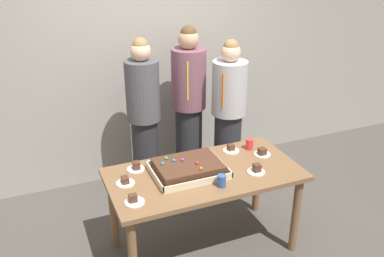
{
  "coord_description": "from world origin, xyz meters",
  "views": [
    {
      "loc": [
        -1.27,
        -2.79,
        2.58
      ],
      "look_at": [
        -0.05,
        0.15,
        1.13
      ],
      "focal_mm": 39.52,
      "sensor_mm": 36.0,
      "label": 1
    }
  ],
  "objects": [
    {
      "name": "party_table",
      "position": [
        0.0,
        0.0,
        0.68
      ],
      "size": [
        1.62,
        0.82,
        0.78
      ],
      "color": "brown",
      "rests_on": "ground_plane"
    },
    {
      "name": "drink_cup_middle",
      "position": [
        0.03,
        -0.25,
        0.83
      ],
      "size": [
        0.07,
        0.07,
        0.1
      ],
      "primitive_type": "cylinder",
      "color": "#2D5199",
      "rests_on": "party_table"
    },
    {
      "name": "person_serving_front",
      "position": [
        -0.22,
        1.0,
        0.9
      ],
      "size": [
        0.34,
        0.34,
        1.73
      ],
      "rotation": [
        0.0,
        0.0,
        -1.47
      ],
      "color": "#28282D",
      "rests_on": "ground_plane"
    },
    {
      "name": "plated_slice_center_front",
      "position": [
        0.61,
        0.09,
        0.81
      ],
      "size": [
        0.15,
        0.15,
        0.07
      ],
      "color": "white",
      "rests_on": "party_table"
    },
    {
      "name": "person_striped_tie_right",
      "position": [
        0.63,
        0.81,
        0.87
      ],
      "size": [
        0.36,
        0.36,
        1.69
      ],
      "rotation": [
        0.0,
        0.0,
        -2.35
      ],
      "color": "#28282D",
      "rests_on": "ground_plane"
    },
    {
      "name": "plated_slice_far_left",
      "position": [
        0.4,
        -0.16,
        0.81
      ],
      "size": [
        0.15,
        0.15,
        0.08
      ],
      "color": "white",
      "rests_on": "party_table"
    },
    {
      "name": "interior_back_panel",
      "position": [
        0.0,
        1.6,
        1.5
      ],
      "size": [
        8.0,
        0.12,
        3.0
      ],
      "primitive_type": "cube",
      "color": "#9E998E",
      "rests_on": "ground_plane"
    },
    {
      "name": "ground_plane",
      "position": [
        0.0,
        0.0,
        0.0
      ],
      "size": [
        12.0,
        12.0,
        0.0
      ],
      "primitive_type": "plane",
      "color": "#4C4742"
    },
    {
      "name": "plated_slice_near_right",
      "position": [
        0.38,
        0.26,
        0.8
      ],
      "size": [
        0.15,
        0.15,
        0.06
      ],
      "color": "white",
      "rests_on": "party_table"
    },
    {
      "name": "sheet_cake",
      "position": [
        -0.13,
        0.04,
        0.83
      ],
      "size": [
        0.6,
        0.46,
        0.12
      ],
      "color": "beige",
      "rests_on": "party_table"
    },
    {
      "name": "plated_slice_center_back",
      "position": [
        -0.52,
        0.26,
        0.81
      ],
      "size": [
        0.15,
        0.15,
        0.08
      ],
      "color": "white",
      "rests_on": "party_table"
    },
    {
      "name": "person_green_shirt_behind",
      "position": [
        0.31,
        1.12,
        0.93
      ],
      "size": [
        0.36,
        0.36,
        1.79
      ],
      "rotation": [
        0.0,
        0.0,
        -1.96
      ],
      "color": "#28282D",
      "rests_on": "ground_plane"
    },
    {
      "name": "plated_slice_near_left",
      "position": [
        -0.66,
        0.08,
        0.8
      ],
      "size": [
        0.15,
        0.15,
        0.06
      ],
      "color": "white",
      "rests_on": "party_table"
    },
    {
      "name": "plated_slice_far_right",
      "position": [
        -0.66,
        -0.2,
        0.8
      ],
      "size": [
        0.15,
        0.15,
        0.07
      ],
      "color": "white",
      "rests_on": "party_table"
    },
    {
      "name": "drink_cup_nearest",
      "position": [
        0.56,
        0.24,
        0.83
      ],
      "size": [
        0.07,
        0.07,
        0.1
      ],
      "primitive_type": "cylinder",
      "color": "red",
      "rests_on": "party_table"
    }
  ]
}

